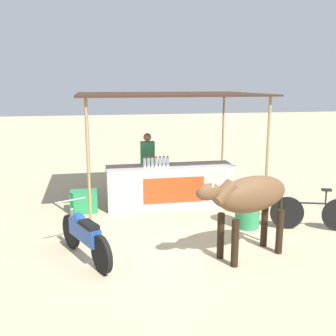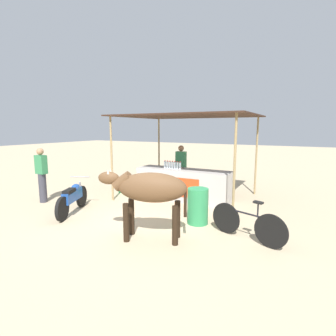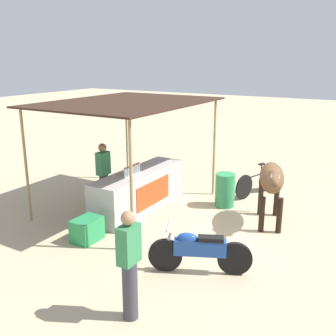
% 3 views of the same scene
% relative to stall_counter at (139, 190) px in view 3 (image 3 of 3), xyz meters
% --- Properties ---
extents(ground_plane, '(60.00, 60.00, 0.00)m').
position_rel_stall_counter_xyz_m(ground_plane, '(0.00, -2.20, -0.48)').
color(ground_plane, tan).
extents(stall_counter, '(3.00, 0.82, 0.96)m').
position_rel_stall_counter_xyz_m(stall_counter, '(0.00, 0.00, 0.00)').
color(stall_counter, '#B2ADA8').
rests_on(stall_counter, ground).
extents(stall_awning, '(4.20, 3.20, 2.63)m').
position_rel_stall_counter_xyz_m(stall_awning, '(0.00, 0.30, 2.05)').
color(stall_awning, '#382319').
rests_on(stall_awning, ground).
extents(water_bottle_row, '(0.61, 0.07, 0.25)m').
position_rel_stall_counter_xyz_m(water_bottle_row, '(-0.35, -0.05, 0.59)').
color(water_bottle_row, silver).
rests_on(water_bottle_row, stall_counter).
extents(vendor_behind_counter, '(0.34, 0.22, 1.65)m').
position_rel_stall_counter_xyz_m(vendor_behind_counter, '(-0.43, 0.75, 0.37)').
color(vendor_behind_counter, '#383842').
rests_on(vendor_behind_counter, ground).
extents(cooler_box, '(0.60, 0.44, 0.48)m').
position_rel_stall_counter_xyz_m(cooler_box, '(-2.03, -0.10, -0.24)').
color(cooler_box, '#268C4C').
rests_on(cooler_box, ground).
extents(water_barrel, '(0.49, 0.49, 0.85)m').
position_rel_stall_counter_xyz_m(water_barrel, '(1.22, -1.76, -0.06)').
color(water_barrel, '#2D8C51').
rests_on(water_barrel, ground).
extents(cow, '(1.84, 0.95, 1.44)m').
position_rel_stall_counter_xyz_m(cow, '(0.68, -3.06, 0.55)').
color(cow, brown).
rests_on(cow, ground).
extents(motorcycle_parked, '(0.89, 1.67, 0.90)m').
position_rel_stall_counter_xyz_m(motorcycle_parked, '(-1.99, -2.61, -0.05)').
color(motorcycle_parked, black).
rests_on(motorcycle_parked, ground).
extents(bicycle_leaning, '(1.59, 0.56, 0.85)m').
position_rel_stall_counter_xyz_m(bicycle_leaning, '(2.44, -2.16, -0.13)').
color(bicycle_leaning, black).
rests_on(bicycle_leaning, ground).
extents(passerby_on_street, '(0.34, 0.22, 1.65)m').
position_rel_stall_counter_xyz_m(passerby_on_street, '(-3.60, -2.32, 0.37)').
color(passerby_on_street, '#383842').
rests_on(passerby_on_street, ground).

